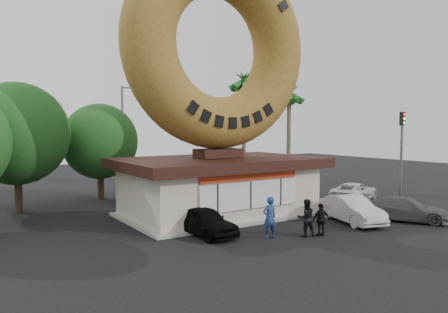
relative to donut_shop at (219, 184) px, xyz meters
The scene contains 16 objects.
ground 6.24m from the donut_shop, 90.00° to the right, with size 90.00×90.00×0.00m, color black.
donut_shop is the anchor object (origin of this frame).
giant_donut 7.72m from the donut_shop, 90.00° to the left, with size 11.37×11.37×2.90m, color olive.
tree_west 12.15m from the donut_shop, 143.55° to the left, with size 6.00×6.00×7.65m.
tree_mid 10.12m from the donut_shop, 113.92° to the left, with size 5.20×5.20×6.63m.
palm_near 12.83m from the donut_shop, 46.90° to the left, with size 2.60×2.60×9.75m.
palm_far 14.00m from the donut_shop, 30.64° to the left, with size 2.60×2.60×8.75m.
street_lamp 10.54m from the donut_shop, 100.50° to the left, with size 2.11×0.20×8.00m.
traffic_signal 14.30m from the donut_shop, ahead, with size 0.30×0.38×6.07m.
person_left 5.78m from the donut_shop, 98.39° to the right, with size 0.69×0.45×1.90m, color navy.
person_center 6.46m from the donut_shop, 83.29° to the right, with size 0.85×0.66×1.74m, color black.
person_right 6.89m from the donut_shop, 78.19° to the right, with size 0.90×0.37×1.53m, color black.
car_black 4.80m from the donut_shop, 130.40° to the right, with size 1.56×3.88×1.32m, color black.
car_silver 7.41m from the donut_shop, 48.93° to the right, with size 1.48×4.24×1.40m, color #B2B2B7.
car_grey 10.25m from the donut_shop, 41.79° to the right, with size 1.80×4.42×1.28m, color #56575B.
car_white 10.54m from the donut_shop, ahead, with size 2.02×4.38×1.22m, color silver.
Camera 1 is at (-13.19, -14.92, 5.09)m, focal length 35.00 mm.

